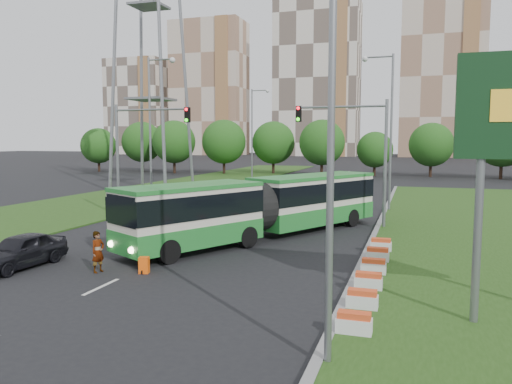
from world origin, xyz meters
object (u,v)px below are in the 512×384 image
(traffic_mast_left, at_px, (137,143))
(articulated_bus, at_px, (258,206))
(traffic_mast_median, at_px, (359,143))
(shopping_trolley, at_px, (144,265))
(car_left_near, at_px, (20,251))
(car_left_far, at_px, (196,202))
(pedestrian, at_px, (98,252))

(traffic_mast_left, bearing_deg, articulated_bus, -21.32)
(traffic_mast_median, height_order, shopping_trolley, traffic_mast_median)
(traffic_mast_left, relative_size, car_left_near, 1.83)
(traffic_mast_left, relative_size, articulated_bus, 0.45)
(car_left_far, distance_m, pedestrian, 18.43)
(traffic_mast_median, xyz_separation_m, car_left_near, (-12.86, -14.58, -4.61))
(car_left_far, height_order, shopping_trolley, car_left_far)
(traffic_mast_median, xyz_separation_m, articulated_bus, (-5.04, -4.95, -3.56))
(traffic_mast_left, height_order, articulated_bus, traffic_mast_left)
(traffic_mast_median, bearing_deg, car_left_far, 163.68)
(traffic_mast_median, distance_m, articulated_bus, 7.91)
(articulated_bus, distance_m, car_left_far, 11.85)
(car_left_near, bearing_deg, shopping_trolley, 11.81)
(shopping_trolley, bearing_deg, articulated_bus, 60.97)
(traffic_mast_median, height_order, traffic_mast_left, same)
(car_left_near, xyz_separation_m, pedestrian, (3.71, 0.35, 0.13))
(articulated_bus, relative_size, car_left_near, 4.07)
(traffic_mast_left, bearing_deg, traffic_mast_median, 3.77)
(articulated_bus, bearing_deg, car_left_far, 160.46)
(car_left_far, height_order, pedestrian, pedestrian)
(articulated_bus, bearing_deg, traffic_mast_median, 72.72)
(traffic_mast_left, height_order, car_left_far, traffic_mast_left)
(traffic_mast_median, relative_size, articulated_bus, 0.45)
(traffic_mast_median, distance_m, traffic_mast_left, 15.19)
(articulated_bus, relative_size, shopping_trolley, 26.01)
(car_left_near, bearing_deg, traffic_mast_left, 103.21)
(car_left_near, bearing_deg, pedestrian, 9.03)
(car_left_near, height_order, pedestrian, pedestrian)
(articulated_bus, xyz_separation_m, car_left_far, (-7.92, 8.74, -1.13))
(articulated_bus, bearing_deg, car_left_near, -100.76)
(traffic_mast_left, bearing_deg, car_left_far, 65.44)
(traffic_mast_median, relative_size, car_left_near, 1.83)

